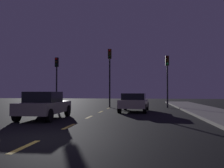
{
  "coord_description": "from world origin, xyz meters",
  "views": [
    {
      "loc": [
        3.05,
        -7.27,
        1.41
      ],
      "look_at": [
        0.24,
        14.7,
        2.15
      ],
      "focal_mm": 39.41,
      "sensor_mm": 36.0,
      "label": 1
    }
  ],
  "objects_px": {
    "car_stopped_ahead": "(134,102)",
    "traffic_signal_left": "(57,72)",
    "car_adjacent_lane": "(44,105)",
    "traffic_signal_center": "(110,67)",
    "traffic_signal_right": "(167,71)"
  },
  "relations": [
    {
      "from": "car_stopped_ahead",
      "to": "traffic_signal_left",
      "type": "bearing_deg",
      "value": 147.95
    },
    {
      "from": "traffic_signal_left",
      "to": "car_adjacent_lane",
      "type": "bearing_deg",
      "value": -73.27
    },
    {
      "from": "traffic_signal_center",
      "to": "car_adjacent_lane",
      "type": "height_order",
      "value": "traffic_signal_center"
    },
    {
      "from": "traffic_signal_right",
      "to": "car_adjacent_lane",
      "type": "height_order",
      "value": "traffic_signal_right"
    },
    {
      "from": "traffic_signal_center",
      "to": "car_adjacent_lane",
      "type": "bearing_deg",
      "value": -101.67
    },
    {
      "from": "traffic_signal_right",
      "to": "car_adjacent_lane",
      "type": "bearing_deg",
      "value": -125.99
    },
    {
      "from": "traffic_signal_left",
      "to": "traffic_signal_center",
      "type": "bearing_deg",
      "value": 0.02
    },
    {
      "from": "traffic_signal_left",
      "to": "car_adjacent_lane",
      "type": "xyz_separation_m",
      "value": [
        3.07,
        -10.2,
        -2.61
      ]
    },
    {
      "from": "car_stopped_ahead",
      "to": "car_adjacent_lane",
      "type": "xyz_separation_m",
      "value": [
        -4.57,
        -5.42,
        0.04
      ]
    },
    {
      "from": "traffic_signal_center",
      "to": "car_stopped_ahead",
      "type": "bearing_deg",
      "value": -62.77
    },
    {
      "from": "traffic_signal_left",
      "to": "car_stopped_ahead",
      "type": "relative_size",
      "value": 1.17
    },
    {
      "from": "traffic_signal_left",
      "to": "traffic_signal_center",
      "type": "relative_size",
      "value": 0.87
    },
    {
      "from": "traffic_signal_right",
      "to": "car_stopped_ahead",
      "type": "distance_m",
      "value": 6.15
    },
    {
      "from": "traffic_signal_center",
      "to": "car_stopped_ahead",
      "type": "xyz_separation_m",
      "value": [
        2.46,
        -4.78,
        -3.1
      ]
    },
    {
      "from": "car_stopped_ahead",
      "to": "traffic_signal_right",
      "type": "bearing_deg",
      "value": 59.27
    }
  ]
}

